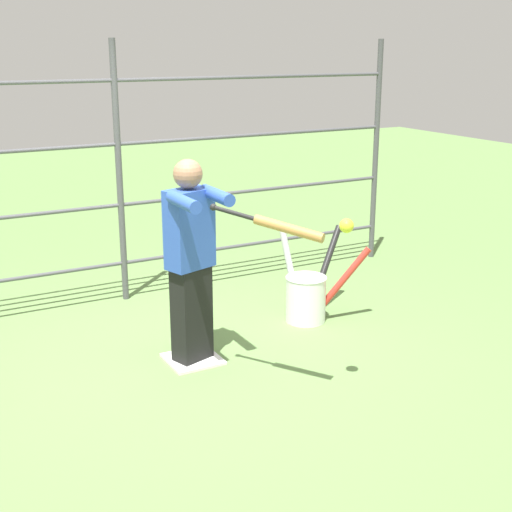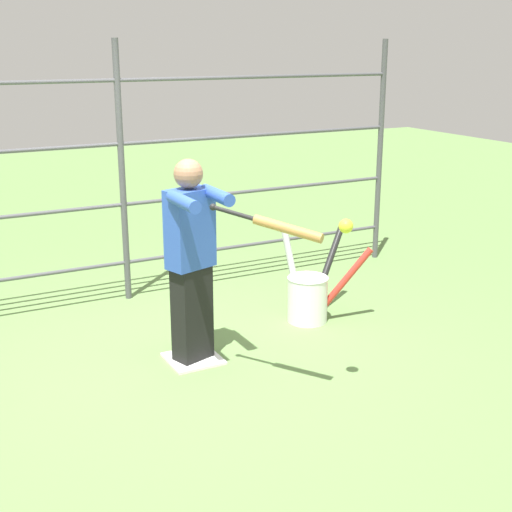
# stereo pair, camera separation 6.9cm
# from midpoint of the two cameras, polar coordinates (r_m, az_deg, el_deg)

# --- Properties ---
(ground_plane) EXTENTS (24.00, 24.00, 0.00)m
(ground_plane) POSITION_cam_midpoint_polar(r_m,az_deg,el_deg) (5.64, -4.68, -8.27)
(ground_plane) COLOR #608447
(home_plate) EXTENTS (0.40, 0.40, 0.02)m
(home_plate) POSITION_cam_midpoint_polar(r_m,az_deg,el_deg) (5.64, -4.68, -8.18)
(home_plate) COLOR white
(home_plate) RESTS_ON ground
(fence_backstop) EXTENTS (5.98, 0.06, 2.42)m
(fence_backstop) POSITION_cam_midpoint_polar(r_m,az_deg,el_deg) (6.73, -10.38, 6.42)
(fence_backstop) COLOR #4C4C51
(fence_backstop) RESTS_ON ground
(batter) EXTENTS (0.39, 0.62, 1.58)m
(batter) POSITION_cam_midpoint_polar(r_m,az_deg,el_deg) (5.33, -4.82, 0.00)
(batter) COLOR black
(batter) RESTS_ON ground
(baseball_bat_swinging) EXTENTS (0.51, 0.70, 0.18)m
(baseball_bat_swinging) POSITION_cam_midpoint_polar(r_m,az_deg,el_deg) (4.65, 2.19, 2.42)
(baseball_bat_swinging) COLOR black
(softball_in_flight) EXTENTS (0.10, 0.10, 0.10)m
(softball_in_flight) POSITION_cam_midpoint_polar(r_m,az_deg,el_deg) (4.69, 7.62, 2.38)
(softball_in_flight) COLOR yellow
(bat_bucket) EXTENTS (0.77, 0.62, 0.84)m
(bat_bucket) POSITION_cam_midpoint_polar(r_m,az_deg,el_deg) (6.33, 4.61, -3.13)
(bat_bucket) COLOR white
(bat_bucket) RESTS_ON ground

